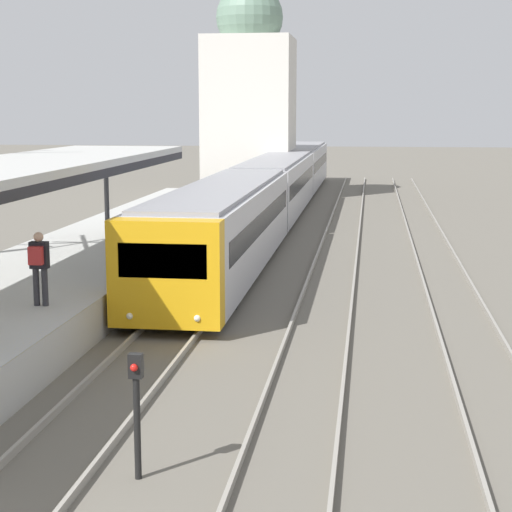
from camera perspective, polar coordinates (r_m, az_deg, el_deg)
person_on_platform at (r=19.57m, az=-14.27°, el=-0.43°), size 0.40×0.40×1.66m
train_near at (r=42.99m, az=1.31°, el=4.79°), size 2.71×47.27×2.93m
signal_post_near at (r=12.63m, az=-7.97°, el=-9.63°), size 0.20×0.21×1.90m
distant_domed_building at (r=52.45m, az=-0.42°, el=10.43°), size 5.20×5.20×12.73m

